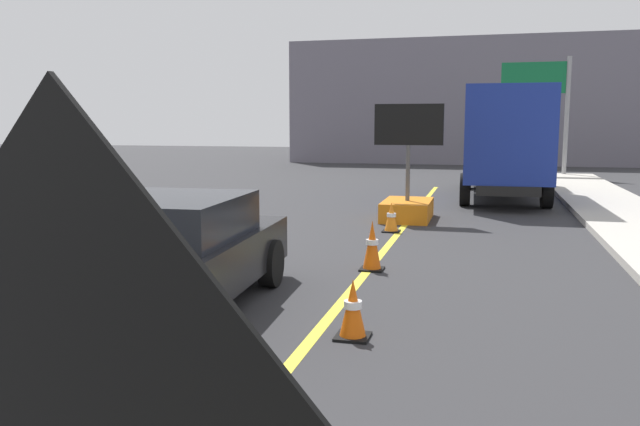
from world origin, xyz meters
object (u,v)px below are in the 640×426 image
Objects in this scene: traffic_cone_mid_lane at (353,309)px; pickup_car at (162,256)px; traffic_cone_far_lane at (372,246)px; traffic_cone_curbside at (391,217)px; highway_guide_sign at (548,95)px; arrow_board_trailer at (407,199)px; box_truck at (504,140)px.

pickup_car is at bearing 172.27° from traffic_cone_mid_lane.
traffic_cone_far_lane is 1.24× the size of traffic_cone_curbside.
traffic_cone_curbside is (-4.27, -15.49, -3.12)m from highway_guide_sign.
highway_guide_sign is at bearing 78.01° from traffic_cone_far_lane.
traffic_cone_curbside is at bearing 93.60° from traffic_cone_far_lane.
box_truck is at bearing 65.69° from arrow_board_trailer.
box_truck is (2.26, 5.00, 1.29)m from arrow_board_trailer.
highway_guide_sign is (6.08, 21.88, 2.73)m from pickup_car.
traffic_cone_far_lane reaches higher than traffic_cone_curbside.
arrow_board_trailer is at bearing 86.67° from traffic_cone_curbside.
pickup_car reaches higher than traffic_cone_far_lane.
highway_guide_sign reaches higher than traffic_cone_curbside.
box_truck is 1.52× the size of highway_guide_sign.
arrow_board_trailer is 1.84m from traffic_cone_curbside.
highway_guide_sign is at bearing 73.05° from arrow_board_trailer.
highway_guide_sign is at bearing 80.56° from traffic_cone_mid_lane.
traffic_cone_far_lane reaches higher than traffic_cone_mid_lane.
arrow_board_trailer is at bearing -114.31° from box_truck.
arrow_board_trailer reaches higher than traffic_cone_mid_lane.
traffic_cone_mid_lane is 3.18m from traffic_cone_far_lane.
traffic_cone_far_lane is at bearing -88.76° from arrow_board_trailer.
arrow_board_trailer reaches higher than pickup_car.
traffic_cone_mid_lane is at bearing -7.73° from pickup_car.
box_truck is at bearing 82.49° from traffic_cone_mid_lane.
box_truck reaches higher than arrow_board_trailer.
highway_guide_sign is (4.16, 13.66, 2.94)m from arrow_board_trailer.
box_truck reaches higher than pickup_car.
traffic_cone_far_lane is at bearing 96.42° from traffic_cone_mid_lane.
arrow_board_trailer is at bearing -106.95° from highway_guide_sign.
arrow_board_trailer is 5.63m from box_truck.
box_truck reaches higher than traffic_cone_mid_lane.
pickup_car reaches higher than traffic_cone_curbside.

